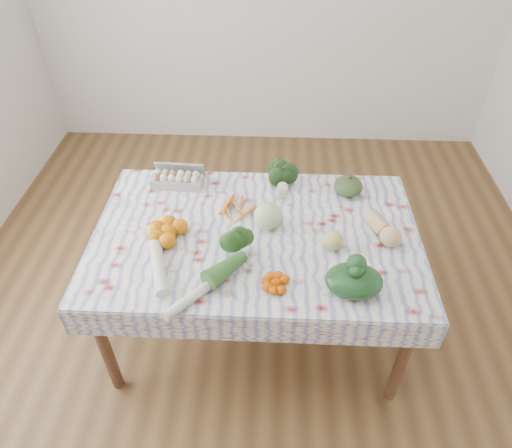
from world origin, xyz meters
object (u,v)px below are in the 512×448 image
at_px(dining_table, 256,244).
at_px(grapefruit, 333,241).
at_px(kabocha_squash, 348,186).
at_px(butternut_squash, 384,228).
at_px(cabbage, 268,216).
at_px(egg_carton, 177,180).

xyz_separation_m(dining_table, grapefruit, (0.38, -0.10, 0.14)).
xyz_separation_m(kabocha_squash, butternut_squash, (0.14, -0.35, 0.00)).
distance_m(cabbage, grapefruit, 0.35).
bearing_deg(egg_carton, kabocha_squash, 1.02).
bearing_deg(kabocha_squash, butternut_squash, -67.97).
height_order(butternut_squash, grapefruit, butternut_squash).
xyz_separation_m(egg_carton, grapefruit, (0.85, -0.48, 0.01)).
xyz_separation_m(kabocha_squash, grapefruit, (-0.12, -0.45, -0.00)).
distance_m(dining_table, cabbage, 0.17).
height_order(cabbage, butternut_squash, cabbage).
distance_m(dining_table, butternut_squash, 0.65).
xyz_separation_m(butternut_squash, grapefruit, (-0.26, -0.10, -0.00)).
bearing_deg(butternut_squash, grapefruit, 179.07).
bearing_deg(grapefruit, egg_carton, 150.55).
xyz_separation_m(dining_table, kabocha_squash, (0.50, 0.35, 0.14)).
height_order(kabocha_squash, grapefruit, same).
relative_size(dining_table, butternut_squash, 6.94).
bearing_deg(butternut_squash, egg_carton, 138.79).
relative_size(kabocha_squash, grapefruit, 1.53).
relative_size(cabbage, grapefruit, 1.38).
bearing_deg(grapefruit, dining_table, 165.37).
height_order(egg_carton, grapefruit, grapefruit).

